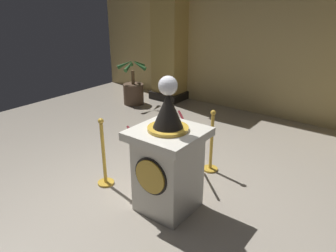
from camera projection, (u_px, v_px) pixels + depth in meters
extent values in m
plane|color=#9E9384|center=(144.00, 198.00, 4.36)|extent=(10.12, 10.12, 0.00)
cube|color=tan|center=(274.00, 36.00, 6.87)|extent=(10.12, 0.16, 3.55)
cube|color=beige|center=(168.00, 174.00, 4.00)|extent=(0.66, 0.66, 0.99)
cube|color=beige|center=(168.00, 134.00, 3.80)|extent=(0.82, 0.82, 0.10)
cylinder|color=gold|center=(150.00, 177.00, 3.70)|extent=(0.42, 0.03, 0.42)
cylinder|color=black|center=(151.00, 177.00, 3.71)|extent=(0.47, 0.01, 0.47)
cylinder|color=gold|center=(168.00, 128.00, 3.77)|extent=(0.49, 0.49, 0.04)
cone|color=black|center=(168.00, 110.00, 3.68)|extent=(0.36, 0.36, 0.43)
cylinder|color=gold|center=(168.00, 93.00, 3.61)|extent=(0.03, 0.03, 0.06)
sphere|color=silver|center=(168.00, 86.00, 3.57)|extent=(0.22, 0.22, 0.22)
cylinder|color=gold|center=(210.00, 169.00, 5.08)|extent=(0.24, 0.24, 0.03)
cylinder|color=gold|center=(211.00, 143.00, 4.91)|extent=(0.05, 0.05, 0.92)
sphere|color=gold|center=(213.00, 113.00, 4.72)|extent=(0.08, 0.08, 0.08)
cylinder|color=gold|center=(106.00, 183.00, 4.70)|extent=(0.24, 0.24, 0.03)
cylinder|color=gold|center=(104.00, 155.00, 4.53)|extent=(0.05, 0.05, 0.95)
sphere|color=gold|center=(101.00, 121.00, 4.34)|extent=(0.08, 0.08, 0.08)
cylinder|color=#591419|center=(187.00, 126.00, 4.69)|extent=(0.67, 0.54, 0.22)
cylinder|color=#591419|center=(131.00, 131.00, 4.51)|extent=(0.67, 0.54, 0.22)
sphere|color=#591419|center=(160.00, 134.00, 4.63)|extent=(0.04, 0.04, 0.04)
cube|color=black|center=(171.00, 94.00, 8.69)|extent=(0.86, 0.86, 0.20)
cube|color=tan|center=(171.00, 33.00, 8.09)|extent=(0.75, 0.75, 3.41)
cylinder|color=#4C3828|center=(134.00, 94.00, 8.15)|extent=(0.51, 0.51, 0.51)
cylinder|color=brown|center=(133.00, 77.00, 7.99)|extent=(0.08, 0.08, 0.35)
cone|color=#265928|center=(139.00, 65.00, 7.78)|extent=(0.40, 0.17, 0.26)
cone|color=#265928|center=(138.00, 63.00, 7.99)|extent=(0.14, 0.39, 0.28)
cone|color=#265928|center=(131.00, 63.00, 8.04)|extent=(0.35, 0.34, 0.28)
cone|color=#265928|center=(125.00, 64.00, 7.90)|extent=(0.38, 0.29, 0.28)
cone|color=#265928|center=(129.00, 66.00, 7.69)|extent=(0.19, 0.39, 0.29)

